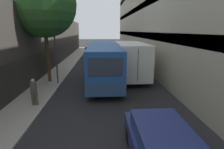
# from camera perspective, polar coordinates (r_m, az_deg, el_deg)

# --- Properties ---
(ground_plane) EXTENTS (150.00, 150.00, 0.00)m
(ground_plane) POSITION_cam_1_polar(r_m,az_deg,el_deg) (15.67, -1.70, -1.60)
(ground_plane) COLOR #232326
(sidewalk_left) EXTENTS (2.14, 60.00, 0.12)m
(sidewalk_left) POSITION_cam_1_polar(r_m,az_deg,el_deg) (16.24, -18.99, -1.61)
(sidewalk_left) COLOR #9E998E
(sidewalk_left) RESTS_ON ground_plane
(building_left_shopfront) EXTENTS (2.40, 60.00, 6.05)m
(building_left_shopfront) POSITION_cam_1_polar(r_m,az_deg,el_deg) (16.50, -27.10, 7.38)
(building_left_shopfront) COLOR #423D38
(building_left_shopfront) RESTS_ON ground_plane
(car_hatchback) EXTENTS (1.84, 4.22, 1.44)m
(car_hatchback) POSITION_cam_1_polar(r_m,az_deg,el_deg) (6.13, 15.97, -21.69)
(car_hatchback) COLOR navy
(car_hatchback) RESTS_ON ground_plane
(bus) EXTENTS (2.47, 10.53, 3.10)m
(bus) POSITION_cam_1_polar(r_m,az_deg,el_deg) (15.22, -2.64, 4.26)
(bus) COLOR #1E519E
(bus) RESTS_ON ground_plane
(box_truck) EXTENTS (2.42, 8.71, 3.20)m
(box_truck) POSITION_cam_1_polar(r_m,az_deg,el_deg) (16.61, 5.58, 5.23)
(box_truck) COLOR silver
(box_truck) RESTS_ON ground_plane
(panel_van) EXTENTS (1.93, 4.78, 2.08)m
(panel_van) POSITION_cam_1_polar(r_m,az_deg,el_deg) (26.19, -6.25, 7.29)
(panel_van) COLOR navy
(panel_van) RESTS_ON ground_plane
(pedestrian) EXTENTS (0.36, 0.34, 1.55)m
(pedestrian) POSITION_cam_1_polar(r_m,az_deg,el_deg) (10.81, -24.16, -4.97)
(pedestrian) COLOR brown
(pedestrian) RESTS_ON sidewalk_left
(street_lamp) EXTENTS (0.36, 0.80, 7.06)m
(street_lamp) POSITION_cam_1_polar(r_m,az_deg,el_deg) (14.28, -18.67, 16.37)
(street_lamp) COLOR #38383D
(street_lamp) RESTS_ON sidewalk_left
(street_tree_left) EXTENTS (5.06, 5.06, 8.64)m
(street_tree_left) POSITION_cam_1_polar(r_m,az_deg,el_deg) (15.23, -21.59, 20.61)
(street_tree_left) COLOR #4C3823
(street_tree_left) RESTS_ON sidewalk_left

